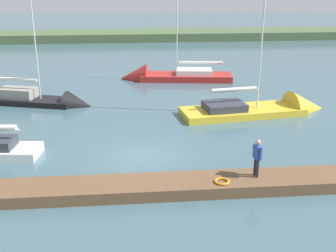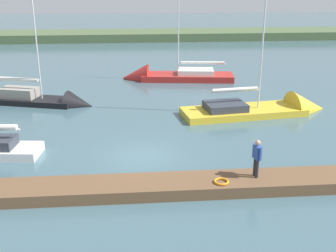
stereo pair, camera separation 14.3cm
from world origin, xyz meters
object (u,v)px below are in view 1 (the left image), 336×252
(life_ring_buoy, at_px, (222,181))
(sailboat_mid_channel, at_px, (164,78))
(person_on_dock, at_px, (257,155))
(sailboat_far_left, at_px, (46,102))
(sailboat_far_right, at_px, (271,111))

(life_ring_buoy, relative_size, sailboat_mid_channel, 0.06)
(life_ring_buoy, relative_size, person_on_dock, 0.39)
(sailboat_far_left, relative_size, sailboat_far_right, 0.73)
(sailboat_mid_channel, xyz_separation_m, sailboat_far_left, (9.35, 7.18, -0.02))
(life_ring_buoy, distance_m, sailboat_far_right, 12.58)
(sailboat_far_right, distance_m, person_on_dock, 11.56)
(person_on_dock, bearing_deg, sailboat_mid_channel, -94.58)
(life_ring_buoy, height_order, sailboat_far_left, sailboat_far_left)
(life_ring_buoy, xyz_separation_m, person_on_dock, (-1.61, -0.46, 0.94))
(sailboat_mid_channel, height_order, sailboat_far_right, sailboat_far_right)
(sailboat_mid_channel, bearing_deg, sailboat_far_left, 44.71)
(sailboat_far_left, distance_m, person_on_dock, 18.32)
(sailboat_mid_channel, height_order, person_on_dock, sailboat_mid_channel)
(sailboat_far_left, xyz_separation_m, person_on_dock, (-11.54, 14.17, 1.34))
(sailboat_far_left, bearing_deg, sailboat_mid_channel, 53.88)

